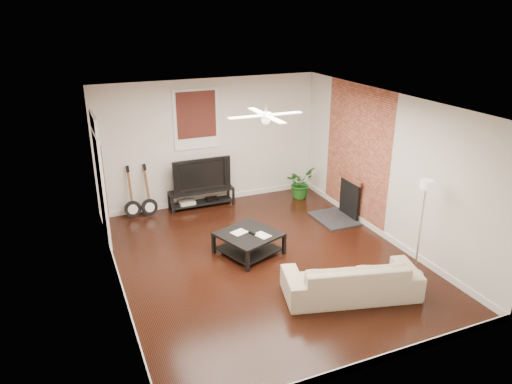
% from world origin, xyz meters
% --- Properties ---
extents(room, '(5.01, 6.01, 2.81)m').
position_xyz_m(room, '(0.00, 0.00, 1.40)').
color(room, black).
rests_on(room, ground).
extents(brick_accent, '(0.02, 2.20, 2.80)m').
position_xyz_m(brick_accent, '(2.49, 1.00, 1.40)').
color(brick_accent, brown).
rests_on(brick_accent, floor).
extents(fireplace, '(0.80, 1.10, 0.92)m').
position_xyz_m(fireplace, '(2.20, 1.00, 0.46)').
color(fireplace, black).
rests_on(fireplace, floor).
extents(window_back, '(1.00, 0.06, 1.30)m').
position_xyz_m(window_back, '(-0.30, 2.97, 1.95)').
color(window_back, '#39190F').
rests_on(window_back, wall_back).
extents(door_left, '(0.08, 1.00, 2.50)m').
position_xyz_m(door_left, '(-2.46, 1.90, 1.25)').
color(door_left, white).
rests_on(door_left, wall_left).
extents(tv_stand, '(1.45, 0.39, 0.40)m').
position_xyz_m(tv_stand, '(-0.32, 2.78, 0.20)').
color(tv_stand, black).
rests_on(tv_stand, floor).
extents(tv, '(1.30, 0.17, 0.75)m').
position_xyz_m(tv, '(-0.32, 2.80, 0.78)').
color(tv, black).
rests_on(tv, tv_stand).
extents(coffee_table, '(1.24, 1.24, 0.40)m').
position_xyz_m(coffee_table, '(-0.17, 0.33, 0.20)').
color(coffee_table, black).
rests_on(coffee_table, floor).
extents(sofa, '(2.21, 1.30, 0.60)m').
position_xyz_m(sofa, '(0.77, -1.54, 0.30)').
color(sofa, tan).
rests_on(sofa, floor).
extents(floor_lamp, '(0.34, 0.34, 1.69)m').
position_xyz_m(floor_lamp, '(2.12, -1.44, 0.85)').
color(floor_lamp, white).
rests_on(floor_lamp, floor).
extents(potted_plant, '(0.85, 0.81, 0.73)m').
position_xyz_m(potted_plant, '(1.97, 2.42, 0.36)').
color(potted_plant, '#1B5A19').
rests_on(potted_plant, floor).
extents(guitar_left, '(0.36, 0.25, 1.14)m').
position_xyz_m(guitar_left, '(-1.84, 2.75, 0.57)').
color(guitar_left, black).
rests_on(guitar_left, floor).
extents(guitar_right, '(0.38, 0.29, 1.14)m').
position_xyz_m(guitar_right, '(-1.49, 2.72, 0.57)').
color(guitar_right, black).
rests_on(guitar_right, floor).
extents(ceiling_fan, '(1.24, 1.24, 0.32)m').
position_xyz_m(ceiling_fan, '(0.00, 0.00, 2.60)').
color(ceiling_fan, white).
rests_on(ceiling_fan, ceiling).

